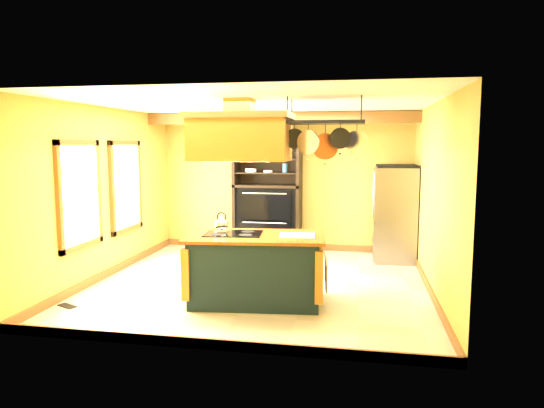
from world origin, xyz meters
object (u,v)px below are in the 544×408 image
(kitchen_island, at_px, (255,268))
(range_hood, at_px, (240,135))
(pot_rack, at_px, (325,131))
(refrigerator, at_px, (394,215))
(hutch, at_px, (268,206))

(kitchen_island, height_order, range_hood, range_hood)
(pot_rack, height_order, refrigerator, pot_rack)
(range_hood, distance_m, hutch, 3.43)
(kitchen_island, relative_size, hutch, 0.82)
(pot_rack, distance_m, refrigerator, 3.33)
(refrigerator, bearing_deg, pot_rack, -111.22)
(kitchen_island, bearing_deg, range_hood, 174.32)
(kitchen_island, xyz_separation_m, refrigerator, (1.99, 2.80, 0.36))
(kitchen_island, height_order, pot_rack, pot_rack)
(hutch, bearing_deg, pot_rack, -67.00)
(refrigerator, bearing_deg, range_hood, -127.98)
(refrigerator, distance_m, hutch, 2.44)
(pot_rack, distance_m, hutch, 3.68)
(range_hood, bearing_deg, kitchen_island, 0.16)
(pot_rack, bearing_deg, refrigerator, 68.78)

